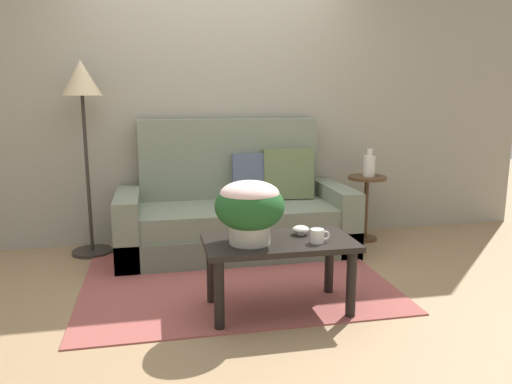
# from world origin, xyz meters

# --- Properties ---
(ground_plane) EXTENTS (14.00, 14.00, 0.00)m
(ground_plane) POSITION_xyz_m (0.00, 0.00, 0.00)
(ground_plane) COLOR #997A56
(wall_back) EXTENTS (6.40, 0.12, 2.91)m
(wall_back) POSITION_xyz_m (0.00, 1.35, 1.45)
(wall_back) COLOR gray
(wall_back) RESTS_ON ground
(area_rug) EXTENTS (2.22, 1.67, 0.01)m
(area_rug) POSITION_xyz_m (0.00, 0.14, 0.01)
(area_rug) COLOR #994C47
(area_rug) RESTS_ON ground
(couch) EXTENTS (2.03, 0.86, 1.16)m
(couch) POSITION_xyz_m (0.14, 0.90, 0.34)
(couch) COLOR #626B59
(couch) RESTS_ON ground
(coffee_table) EXTENTS (0.95, 0.52, 0.47)m
(coffee_table) POSITION_xyz_m (0.20, -0.42, 0.39)
(coffee_table) COLOR black
(coffee_table) RESTS_ON ground
(side_table) EXTENTS (0.36, 0.36, 0.62)m
(side_table) POSITION_xyz_m (1.40, 0.95, 0.43)
(side_table) COLOR #4C331E
(side_table) RESTS_ON ground
(floor_lamp) EXTENTS (0.35, 0.35, 1.66)m
(floor_lamp) POSITION_xyz_m (-1.12, 1.04, 1.33)
(floor_lamp) COLOR #2D2823
(floor_lamp) RESTS_ON ground
(potted_plant) EXTENTS (0.43, 0.43, 0.39)m
(potted_plant) POSITION_xyz_m (0.00, -0.45, 0.71)
(potted_plant) COLOR #B7B2A8
(potted_plant) RESTS_ON coffee_table
(coffee_mug) EXTENTS (0.13, 0.08, 0.09)m
(coffee_mug) POSITION_xyz_m (0.41, -0.53, 0.52)
(coffee_mug) COLOR white
(coffee_mug) RESTS_ON coffee_table
(snack_bowl) EXTENTS (0.11, 0.11, 0.06)m
(snack_bowl) POSITION_xyz_m (0.36, -0.33, 0.51)
(snack_bowl) COLOR silver
(snack_bowl) RESTS_ON coffee_table
(table_vase) EXTENTS (0.11, 0.11, 0.26)m
(table_vase) POSITION_xyz_m (1.42, 0.95, 0.72)
(table_vase) COLOR silver
(table_vase) RESTS_ON side_table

